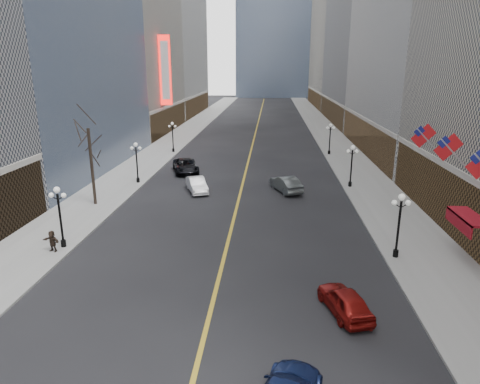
# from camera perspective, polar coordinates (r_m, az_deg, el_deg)

# --- Properties ---
(sidewalk_east) EXTENTS (6.00, 230.00, 0.15)m
(sidewalk_east) POSITION_cam_1_polar(r_m,az_deg,el_deg) (69.72, 13.16, 5.53)
(sidewalk_east) COLOR gray
(sidewalk_east) RESTS_ON ground
(sidewalk_west) EXTENTS (6.00, 230.00, 0.15)m
(sidewalk_west) POSITION_cam_1_polar(r_m,az_deg,el_deg) (70.94, -9.89, 5.90)
(sidewalk_west) COLOR gray
(sidewalk_west) RESTS_ON ground
(lane_line) EXTENTS (0.25, 200.00, 0.02)m
(lane_line) POSITION_cam_1_polar(r_m,az_deg,el_deg) (78.78, 1.88, 7.12)
(lane_line) COLOR gold
(lane_line) RESTS_ON ground
(bldg_east_c) EXTENTS (26.60, 40.60, 48.80)m
(bldg_east_c) POSITION_cam_1_polar(r_m,az_deg,el_deg) (107.70, 20.00, 21.61)
(bldg_east_c) COLOR gray
(bldg_east_c) RESTS_ON ground
(bldg_east_d) EXTENTS (26.60, 46.60, 62.80)m
(bldg_east_d) POSITION_cam_1_polar(r_m,az_deg,el_deg) (150.25, 15.67, 22.92)
(bldg_east_d) COLOR #B3A994
(bldg_east_d) RESTS_ON ground
(streetlamp_east_1) EXTENTS (1.26, 0.44, 4.52)m
(streetlamp_east_1) POSITION_cam_1_polar(r_m,az_deg,el_deg) (30.65, 20.49, -3.39)
(streetlamp_east_1) COLOR black
(streetlamp_east_1) RESTS_ON sidewalk_east
(streetlamp_east_2) EXTENTS (1.26, 0.44, 4.52)m
(streetlamp_east_2) POSITION_cam_1_polar(r_m,az_deg,el_deg) (47.54, 14.67, 3.94)
(streetlamp_east_2) COLOR black
(streetlamp_east_2) RESTS_ON sidewalk_east
(streetlamp_east_3) EXTENTS (1.26, 0.44, 4.52)m
(streetlamp_east_3) POSITION_cam_1_polar(r_m,az_deg,el_deg) (65.03, 11.92, 7.37)
(streetlamp_east_3) COLOR black
(streetlamp_east_3) RESTS_ON sidewalk_east
(streetlamp_west_1) EXTENTS (1.26, 0.44, 4.52)m
(streetlamp_west_1) POSITION_cam_1_polar(r_m,az_deg,el_deg) (32.93, -22.94, -2.32)
(streetlamp_west_1) COLOR black
(streetlamp_west_1) RESTS_ON sidewalk_west
(streetlamp_west_2) EXTENTS (1.26, 0.44, 4.52)m
(streetlamp_west_2) POSITION_cam_1_polar(r_m,az_deg,el_deg) (49.04, -13.63, 4.38)
(streetlamp_west_2) COLOR black
(streetlamp_west_2) RESTS_ON sidewalk_west
(streetlamp_west_3) EXTENTS (1.26, 0.44, 4.52)m
(streetlamp_west_3) POSITION_cam_1_polar(r_m,az_deg,el_deg) (66.13, -8.97, 7.67)
(streetlamp_west_3) COLOR black
(streetlamp_west_3) RESTS_ON sidewalk_west
(flag_4) EXTENTS (2.87, 0.12, 2.87)m
(flag_4) POSITION_cam_1_polar(r_m,az_deg,el_deg) (32.57, 26.27, 5.08)
(flag_4) COLOR #B2B2B7
(flag_4) RESTS_ON ground
(flag_5) EXTENTS (2.87, 0.12, 2.87)m
(flag_5) POSITION_cam_1_polar(r_m,az_deg,el_deg) (37.18, 23.49, 6.63)
(flag_5) COLOR #B2B2B7
(flag_5) RESTS_ON ground
(awning_c) EXTENTS (1.40, 4.00, 0.93)m
(awning_c) POSITION_cam_1_polar(r_m,az_deg,el_deg) (32.09, 27.92, -3.09)
(awning_c) COLOR maroon
(awning_c) RESTS_ON ground
(theatre_marquee) EXTENTS (2.00, 0.55, 12.00)m
(theatre_marquee) POSITION_cam_1_polar(r_m,az_deg,el_deg) (79.97, -9.93, 15.66)
(theatre_marquee) COLOR red
(theatre_marquee) RESTS_ON ground
(tree_west_far) EXTENTS (3.60, 3.60, 7.92)m
(tree_west_far) POSITION_cam_1_polar(r_m,az_deg,el_deg) (41.68, -19.46, 6.51)
(tree_west_far) COLOR #2D231C
(tree_west_far) RESTS_ON sidewalk_west
(car_nb_mid) EXTENTS (3.13, 4.89, 1.52)m
(car_nb_mid) POSITION_cam_1_polar(r_m,az_deg,el_deg) (45.20, -5.76, 0.97)
(car_nb_mid) COLOR white
(car_nb_mid) RESTS_ON ground
(car_nb_far) EXTENTS (4.50, 6.62, 1.68)m
(car_nb_far) POSITION_cam_1_polar(r_m,az_deg,el_deg) (53.63, -7.25, 3.47)
(car_nb_far) COLOR black
(car_nb_far) RESTS_ON ground
(car_sb_mid) EXTENTS (2.87, 4.56, 1.45)m
(car_sb_mid) POSITION_cam_1_polar(r_m,az_deg,el_deg) (24.18, 13.81, -13.92)
(car_sb_mid) COLOR maroon
(car_sb_mid) RESTS_ON ground
(car_sb_far) EXTENTS (3.54, 5.33, 1.66)m
(car_sb_far) POSITION_cam_1_polar(r_m,az_deg,el_deg) (45.32, 6.14, 1.08)
(car_sb_far) COLOR #51585A
(car_sb_far) RESTS_ON ground
(ped_west_far) EXTENTS (1.48, 0.85, 1.54)m
(ped_west_far) POSITION_cam_1_polar(r_m,az_deg,el_deg) (33.06, -23.76, -6.01)
(ped_west_far) COLOR black
(ped_west_far) RESTS_ON sidewalk_west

